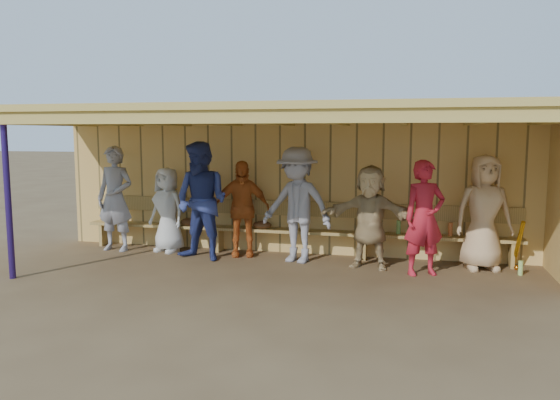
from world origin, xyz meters
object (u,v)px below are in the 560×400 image
object	(u,v)px
player_b	(167,210)
player_g	(424,218)
player_d	(241,209)
player_e	(297,205)
player_h	(484,212)
bench	(290,224)
player_f	(370,217)
player_c	(202,201)
player_a	(115,199)

from	to	relation	value
player_b	player_g	size ratio (longest dim) A/B	0.88
player_d	player_e	world-z (taller)	player_e
player_b	player_h	size ratio (longest dim) A/B	0.84
bench	player_f	bearing A→B (deg)	-24.61
player_h	bench	world-z (taller)	player_h
player_f	bench	distance (m)	1.58
player_c	player_g	distance (m)	3.58
player_h	bench	xyz separation A→B (m)	(-3.13, 0.31, -0.37)
player_d	player_f	distance (m)	2.23
player_e	player_h	world-z (taller)	player_e
player_d	bench	distance (m)	0.90
player_e	player_f	xyz separation A→B (m)	(1.19, -0.14, -0.13)
player_a	player_e	size ratio (longest dim) A/B	1.00
player_f	player_b	bearing A→B (deg)	-179.34
player_c	player_f	world-z (taller)	player_c
player_b	player_e	bearing A→B (deg)	14.10
player_c	player_h	distance (m)	4.49
player_c	player_g	size ratio (longest dim) A/B	1.15
player_e	player_g	distance (m)	2.04
player_c	player_d	xyz separation A→B (m)	(0.55, 0.43, -0.16)
player_c	player_e	distance (m)	1.59
bench	player_c	bearing A→B (deg)	-151.15
player_b	player_a	bearing A→B (deg)	-153.75
player_c	player_e	xyz separation A→B (m)	(1.57, 0.23, -0.04)
player_h	player_d	bearing A→B (deg)	166.89
player_f	player_h	world-z (taller)	player_h
player_a	player_b	size ratio (longest dim) A/B	1.25
player_g	player_a	bearing A→B (deg)	151.37
player_e	bench	xyz separation A→B (m)	(-0.23, 0.51, -0.42)
player_c	bench	distance (m)	1.60
player_d	player_h	size ratio (longest dim) A/B	0.92
player_c	player_g	bearing A→B (deg)	11.99
player_c	player_e	size ratio (longest dim) A/B	1.04
player_h	bench	size ratio (longest dim) A/B	0.24
player_b	player_f	distance (m)	3.60
player_a	player_e	world-z (taller)	player_e
player_c	bench	xyz separation A→B (m)	(1.34, 0.74, -0.46)
player_e	bench	size ratio (longest dim) A/B	0.25
player_a	player_e	xyz separation A→B (m)	(3.35, -0.08, 0.00)
player_c	bench	size ratio (longest dim) A/B	0.26
player_a	player_b	xyz separation A→B (m)	(0.95, 0.12, -0.19)
player_e	player_c	bearing A→B (deg)	-156.97
player_b	player_g	distance (m)	4.44
bench	player_a	bearing A→B (deg)	-172.21
player_g	player_h	distance (m)	1.06
player_c	player_g	world-z (taller)	player_c
player_g	player_c	bearing A→B (deg)	154.04
player_c	player_d	distance (m)	0.72
player_b	player_g	bearing A→B (deg)	11.69
player_h	player_c	bearing A→B (deg)	172.45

